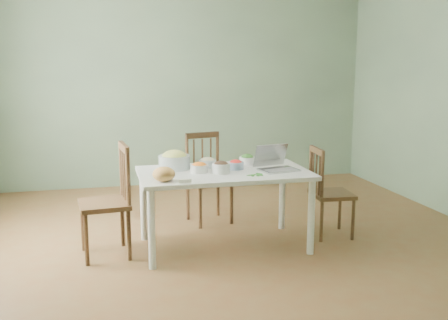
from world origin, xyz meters
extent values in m
cube|color=brown|center=(0.00, 0.00, 0.00)|extent=(5.00, 5.00, 0.00)
cube|color=gray|center=(0.00, 2.50, 1.35)|extent=(5.00, 0.00, 2.70)
cube|color=gray|center=(0.00, -2.50, 1.35)|extent=(5.00, 0.00, 2.70)
ellipsoid|color=tan|center=(-0.67, -0.34, 0.76)|extent=(0.20, 0.20, 0.12)
cube|color=#EBE6C7|center=(-0.51, -0.42, 0.71)|extent=(0.10, 0.04, 0.03)
cylinder|color=tan|center=(0.24, 0.23, 0.71)|extent=(0.26, 0.26, 0.02)
camera|label=1|loc=(-1.17, -4.40, 1.65)|focal=41.33mm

